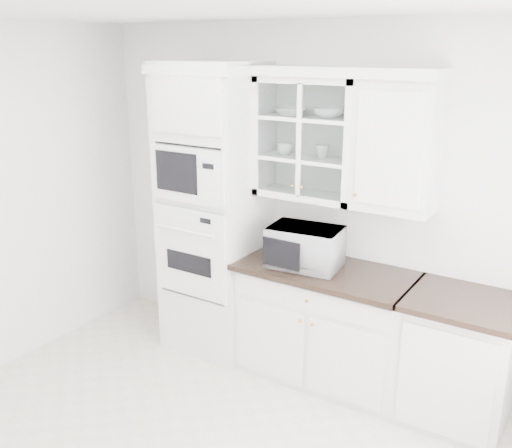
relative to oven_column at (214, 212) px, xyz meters
The scene contains 12 objects.
room_shell 1.37m from the oven_column, 52.79° to the right, with size 4.00×3.50×2.70m.
oven_column is the anchor object (origin of this frame).
base_cabinet_run 1.27m from the oven_column, ahead, with size 1.32×0.67×0.92m.
extra_base_cabinet 2.16m from the oven_column, ahead, with size 0.72×0.67×0.92m.
upper_cabinet_glass 1.03m from the oven_column, 12.10° to the left, with size 0.80×0.33×0.90m.
upper_cabinet_solid 1.60m from the oven_column, ahead, with size 0.55×0.33×0.90m, color silver.
crown_molding 1.33m from the oven_column, 11.90° to the left, with size 2.14×0.38×0.07m, color white.
countertop_microwave 0.88m from the oven_column, ahead, with size 0.53×0.44×0.31m, color white.
bowl_a 1.06m from the oven_column, 13.43° to the left, with size 0.23×0.23×0.06m, color white.
bowl_b 1.26m from the oven_column, 11.37° to the left, with size 0.22×0.22×0.07m, color white.
cup_a 0.82m from the oven_column, 14.72° to the left, with size 0.12×0.12×0.09m, color white.
cup_b 1.06m from the oven_column, 11.86° to the left, with size 0.11×0.11×0.10m, color white.
Camera 1 is at (1.99, -2.19, 2.49)m, focal length 40.00 mm.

